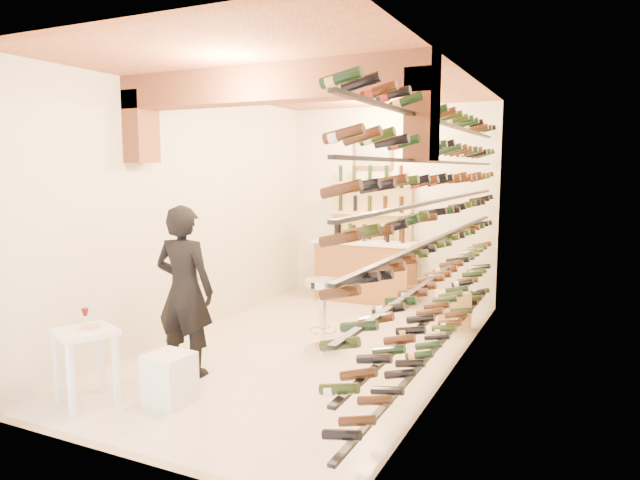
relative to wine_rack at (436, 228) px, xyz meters
The scene contains 11 objects.
ground 2.18m from the wine_rack, behind, with size 6.00×6.00×0.00m, color beige.
room_shell 1.70m from the wine_rack, behind, with size 3.52×6.02×3.21m.
wine_rack is the anchor object (origin of this frame).
back_counter 3.38m from the wine_rack, 124.66° to the left, with size 1.70×0.62×1.29m.
back_shelving 3.44m from the wine_rack, 122.37° to the left, with size 1.40×0.31×2.73m.
tasting_table 3.69m from the wine_rack, 137.76° to the right, with size 0.65×0.65×0.87m.
white_stool 3.12m from the wine_rack, 133.72° to the right, with size 0.38×0.38×0.48m, color white.
person 2.76m from the wine_rack, 149.70° to the right, with size 0.66×0.43×1.81m, color black.
chrome_barstool 1.70m from the wine_rack, behind, with size 0.45×0.45×0.87m.
crate_lower 2.11m from the wine_rack, 94.81° to the left, with size 0.44×0.31×0.27m, color tan.
crate_upper 1.94m from the wine_rack, 94.81° to the left, with size 0.45×0.31×0.26m, color tan.
Camera 1 is at (3.04, -6.03, 2.18)m, focal length 31.94 mm.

